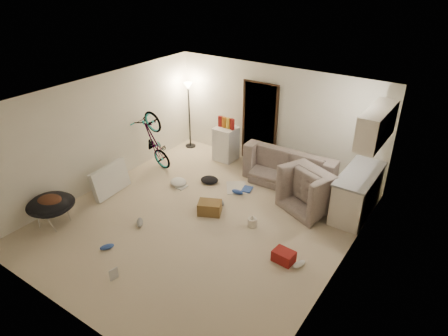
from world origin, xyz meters
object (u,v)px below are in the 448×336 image
Objects in this scene: bicycle at (155,153)px; drink_case_a at (210,208)px; kitchen_counter at (357,194)px; floor_lamp at (189,101)px; armchair at (317,192)px; saucer_chair at (52,208)px; mini_fridge at (226,144)px; tv_box at (110,180)px; juicer at (252,222)px; sofa at (292,169)px; drink_case_b at (284,256)px.

drink_case_a is at bearing -104.47° from bicycle.
floor_lamp is at bearing 172.34° from kitchen_counter.
armchair is 1.19× the size of saucer_chair.
tv_box is at bearing -112.05° from mini_fridge.
mini_fridge is (1.26, -0.10, -0.87)m from floor_lamp.
floor_lamp is 2.07× the size of mini_fridge.
mini_fridge is (-2.84, 0.78, 0.09)m from armchair.
saucer_chair is at bearing -146.63° from juicer.
sofa is 1.13m from armchair.
armchair is at bearing 41.39° from saucer_chair.
bicycle reaches higher than juicer.
drink_case_b is at bearing -33.33° from floor_lamp.
sofa is 1.37× the size of bicycle.
kitchen_counter reaches higher than armchair.
drink_case_a is at bearing 67.93° from sofa.
drink_case_b is 1.42× the size of juicer.
kitchen_counter is 0.78m from armchair.
bicycle reaches higher than armchair.
tv_box reaches higher than drink_case_b.
kitchen_counter is 1.40× the size of armchair.
armchair reaches higher than saucer_chair.
floor_lamp is at bearing 87.18° from tv_box.
floor_lamp is 0.84× the size of sofa.
armchair is (-0.74, -0.23, -0.09)m from kitchen_counter.
bicycle is (-4.73, -0.85, -0.02)m from kitchen_counter.
saucer_chair is 0.91× the size of tv_box.
armchair is 0.68× the size of bicycle.
armchair is at bearing 140.96° from sofa.
tv_box is at bearing 168.34° from drink_case_a.
saucer_chair is (-0.00, -2.90, -0.04)m from bicycle.
sofa is at bearing 53.68° from saucer_chair.
bicycle is 6.24× the size of juicer.
bicycle and mini_fridge have the same top height.
drink_case_a is 1.29× the size of drink_case_b.
drink_case_b is (3.06, -2.74, -0.33)m from mini_fridge.
floor_lamp reaches higher than bicycle.
bicycle is 1.45m from tv_box.
drink_case_a is (2.29, 2.03, -0.25)m from saucer_chair.
armchair reaches higher than tv_box.
kitchen_counter reaches higher than drink_case_a.
saucer_chair is 1.46m from tv_box.
armchair is at bearing 22.52° from tv_box.
floor_lamp is 1.53m from mini_fridge.
sofa is (3.19, -0.20, -0.99)m from floor_lamp.
bicycle is 2.47m from drink_case_a.
floor_lamp is at bearing 11.09° from armchair.
tv_box is (-3.09, -2.74, 0.01)m from sofa.
drink_case_b is (4.21, 1.57, -0.28)m from saucer_chair.
tv_box is (-4.73, -2.29, -0.11)m from kitchen_counter.
juicer is (0.95, 0.10, -0.03)m from drink_case_a.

